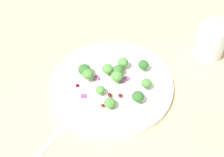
{
  "coord_description": "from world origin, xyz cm",
  "views": [
    {
      "loc": [
        44.83,
        10.5,
        54.65
      ],
      "look_at": [
        2.07,
        -2.99,
        2.7
      ],
      "focal_mm": 48.92,
      "sensor_mm": 36.0,
      "label": 1
    }
  ],
  "objects_px": {
    "fork": "(43,149)",
    "water_glass": "(211,41)",
    "plate": "(112,84)",
    "broccoli_floret_1": "(100,90)",
    "broccoli_floret_0": "(146,83)",
    "broccoli_floret_2": "(84,70)"
  },
  "relations": [
    {
      "from": "fork",
      "to": "water_glass",
      "type": "bearing_deg",
      "value": 143.06
    },
    {
      "from": "plate",
      "to": "broccoli_floret_1",
      "type": "bearing_deg",
      "value": -19.3
    },
    {
      "from": "broccoli_floret_0",
      "to": "broccoli_floret_2",
      "type": "bearing_deg",
      "value": -87.23
    },
    {
      "from": "plate",
      "to": "broccoli_floret_0",
      "type": "xyz_separation_m",
      "value": [
        -0.01,
        0.08,
        0.02
      ]
    },
    {
      "from": "broccoli_floret_0",
      "to": "fork",
      "type": "bearing_deg",
      "value": -37.74
    },
    {
      "from": "plate",
      "to": "broccoli_floret_2",
      "type": "bearing_deg",
      "value": -90.87
    },
    {
      "from": "plate",
      "to": "broccoli_floret_2",
      "type": "distance_m",
      "value": 0.07
    },
    {
      "from": "fork",
      "to": "water_glass",
      "type": "distance_m",
      "value": 0.47
    },
    {
      "from": "broccoli_floret_1",
      "to": "broccoli_floret_2",
      "type": "distance_m",
      "value": 0.07
    },
    {
      "from": "broccoli_floret_0",
      "to": "broccoli_floret_1",
      "type": "bearing_deg",
      "value": -62.18
    },
    {
      "from": "broccoli_floret_2",
      "to": "fork",
      "type": "distance_m",
      "value": 0.2
    },
    {
      "from": "broccoli_floret_2",
      "to": "water_glass",
      "type": "distance_m",
      "value": 0.32
    },
    {
      "from": "broccoli_floret_1",
      "to": "fork",
      "type": "bearing_deg",
      "value": -23.04
    },
    {
      "from": "broccoli_floret_1",
      "to": "broccoli_floret_2",
      "type": "xyz_separation_m",
      "value": [
        -0.04,
        -0.05,
        0.01
      ]
    },
    {
      "from": "broccoli_floret_1",
      "to": "broccoli_floret_2",
      "type": "bearing_deg",
      "value": -128.26
    },
    {
      "from": "plate",
      "to": "water_glass",
      "type": "bearing_deg",
      "value": 131.37
    },
    {
      "from": "plate",
      "to": "broccoli_floret_2",
      "type": "relative_size",
      "value": 9.57
    },
    {
      "from": "broccoli_floret_0",
      "to": "fork",
      "type": "distance_m",
      "value": 0.26
    },
    {
      "from": "broccoli_floret_0",
      "to": "water_glass",
      "type": "distance_m",
      "value": 0.21
    },
    {
      "from": "broccoli_floret_1",
      "to": "broccoli_floret_2",
      "type": "height_order",
      "value": "broccoli_floret_2"
    },
    {
      "from": "fork",
      "to": "broccoli_floret_2",
      "type": "bearing_deg",
      "value": 176.02
    },
    {
      "from": "broccoli_floret_0",
      "to": "broccoli_floret_1",
      "type": "relative_size",
      "value": 1.13
    }
  ]
}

